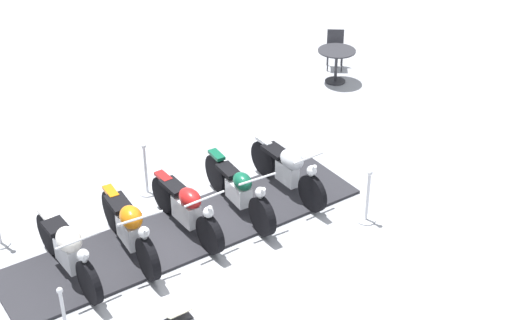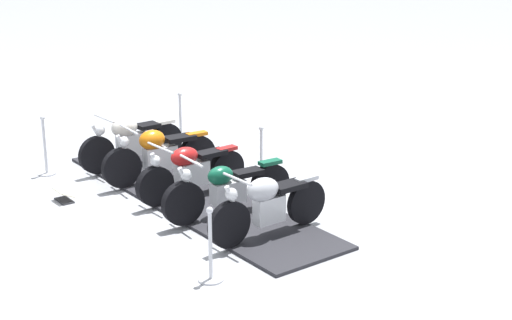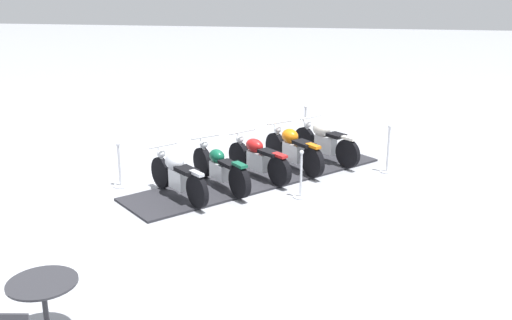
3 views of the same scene
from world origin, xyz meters
name	(u,v)px [view 3 (image 3 of 3)]	position (x,y,z in m)	size (l,w,h in m)	color
ground_plane	(258,179)	(0.00, 0.00, 0.00)	(80.00, 80.00, 0.00)	#A8AAB2
display_platform	(258,178)	(0.00, 0.00, 0.03)	(6.34, 1.49, 0.05)	#28282D
motorcycle_cream	(324,140)	(-1.53, 1.39, 0.56)	(1.51, 1.69, 1.01)	black
motorcycle_copper	(293,148)	(-0.77, 0.70, 0.53)	(1.69, 1.55, 1.02)	black
motorcycle_maroon	(258,158)	(-0.02, -0.02, 0.50)	(1.49, 1.64, 0.96)	black
motorcycle_forest	(220,167)	(0.74, -0.73, 0.48)	(1.75, 1.63, 0.99)	black
motorcycle_chrome	(177,174)	(1.48, -1.45, 0.55)	(1.50, 1.62, 0.99)	black
stanchion_left_front	(388,156)	(-0.97, 2.90, 0.39)	(0.31, 0.31, 1.15)	silver
stanchion_right_front	(305,132)	(-2.95, 0.81, 0.35)	(0.33, 0.33, 1.11)	silver
stanchion_left_mid	(301,182)	(0.99, 1.05, 0.34)	(0.32, 0.32, 1.03)	silver
stanchion_right_rear	(120,173)	(0.97, -2.90, 0.31)	(0.33, 0.33, 1.01)	silver
info_placard	(253,150)	(-2.07, -0.48, 0.07)	(0.43, 0.42, 0.21)	#333338
cafe_table	(44,295)	(6.41, -1.70, 0.60)	(0.87, 0.87, 0.79)	#2D2D33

